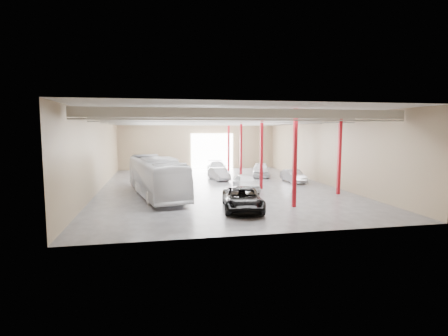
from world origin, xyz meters
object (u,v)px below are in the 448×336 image
object	(u,v)px
coach_bus	(156,177)
car_right_near	(293,176)
car_row_a	(246,183)
black_sedan	(243,199)
car_right_far	(261,169)
car_row_b	(219,174)
car_row_c	(217,168)

from	to	relation	value
coach_bus	car_right_near	size ratio (longest dim) A/B	2.87
coach_bus	car_row_a	xyz separation A→B (m)	(7.95, 0.85, -0.88)
black_sedan	car_right_far	xyz separation A→B (m)	(6.41, 16.59, 0.06)
car_row_b	car_row_c	distance (m)	5.25
car_row_b	car_right_near	xyz separation A→B (m)	(7.37, -3.40, 0.02)
car_row_c	car_right_near	size ratio (longest dim) A/B	1.34
black_sedan	car_right_near	xyz separation A→B (m)	(8.38, 11.39, -0.10)
black_sedan	car_row_a	distance (m)	7.59
car_right_near	coach_bus	bearing A→B (deg)	-162.82
car_row_c	car_right_near	bearing A→B (deg)	-46.82
car_row_c	car_row_b	bearing A→B (deg)	-92.18
car_row_a	car_right_near	distance (m)	7.48
car_row_a	car_row_c	distance (m)	12.71
coach_bus	black_sedan	distance (m)	8.71
car_row_c	car_right_near	world-z (taller)	car_row_c
car_right_near	car_row_a	bearing A→B (deg)	-148.78
car_row_a	car_right_near	world-z (taller)	car_row_a
car_row_b	car_right_far	world-z (taller)	car_right_far
car_row_a	black_sedan	bearing A→B (deg)	-105.45
coach_bus	car_row_c	bearing A→B (deg)	49.21
coach_bus	car_row_c	size ratio (longest dim) A/B	2.14
black_sedan	car_row_c	xyz separation A→B (m)	(1.69, 19.98, 0.02)
car_row_b	car_row_a	bearing A→B (deg)	-90.99
black_sedan	coach_bus	bearing A→B (deg)	140.24
coach_bus	car_row_a	distance (m)	8.04
car_right_far	coach_bus	bearing A→B (deg)	-124.04
coach_bus	black_sedan	size ratio (longest dim) A/B	2.10
car_row_a	car_row_b	bearing A→B (deg)	99.40
coach_bus	car_row_a	world-z (taller)	coach_bus
car_row_a	coach_bus	bearing A→B (deg)	-172.98
black_sedan	car_right_near	bearing A→B (deg)	61.76
black_sedan	car_row_c	distance (m)	20.05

